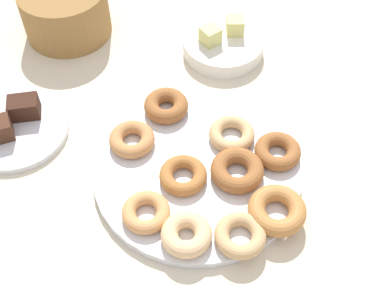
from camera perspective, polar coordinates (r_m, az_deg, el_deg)
The scene contains 18 objects.
ground_plane at distance 0.92m, azimuth 0.59°, elevation -3.19°, with size 2.40×2.40×0.00m, color beige.
donut_plate at distance 0.91m, azimuth 0.59°, elevation -2.89°, with size 0.37×0.37×0.02m, color silver.
donut_0 at distance 0.93m, azimuth -6.68°, elevation 0.53°, with size 0.08×0.08×0.03m, color #C6844C.
donut_1 at distance 0.88m, azimuth -1.00°, elevation -3.49°, with size 0.08×0.08×0.02m, color #AD6B33.
donut_2 at distance 0.89m, azimuth 5.03°, elevation -2.92°, with size 0.09×0.09×0.03m, color #995B2D.
donut_3 at distance 0.94m, azimuth 4.43°, elevation 1.10°, with size 0.08×0.08×0.02m, color tan.
donut_4 at distance 0.82m, azimuth -0.63°, elevation -10.00°, with size 0.08×0.08×0.03m, color #EABC84.
donut_5 at distance 0.98m, azimuth -2.89°, elevation 4.27°, with size 0.08×0.08×0.03m, color #995B2D.
donut_6 at distance 0.85m, azimuth -5.12°, elevation -7.56°, with size 0.08×0.08×0.02m, color tan.
donut_7 at distance 0.83m, azimuth 5.37°, elevation -10.08°, with size 0.08×0.08×0.02m, color tan.
donut_8 at distance 0.85m, azimuth 9.40°, elevation -7.28°, with size 0.10×0.10×0.03m, color #BC7A3D.
donut_9 at distance 0.92m, azimuth 9.48°, elevation -0.80°, with size 0.08×0.08×0.03m, color #995B2D.
cake_plate at distance 1.03m, azimuth -18.96°, elevation 1.58°, with size 0.20×0.20×0.01m, color silver.
brownie_far at distance 1.02m, azimuth -18.15°, elevation 3.89°, with size 0.06×0.04×0.04m, color #381E14.
basket at distance 1.18m, azimuth -13.86°, elevation 14.15°, with size 0.19×0.19×0.11m, color olive.
fruit_bowl at distance 1.12m, azimuth 3.48°, elevation 10.91°, with size 0.17×0.17×0.03m, color silver.
melon_chunk_left at distance 1.09m, azimuth 2.05°, elevation 11.97°, with size 0.04×0.04×0.04m, color #DBD67A.
melon_chunk_right at distance 1.12m, azimuth 4.82°, elevation 12.97°, with size 0.04×0.04×0.04m, color #DBD67A.
Camera 1 is at (-0.17, -0.49, 0.76)m, focal length 48.05 mm.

